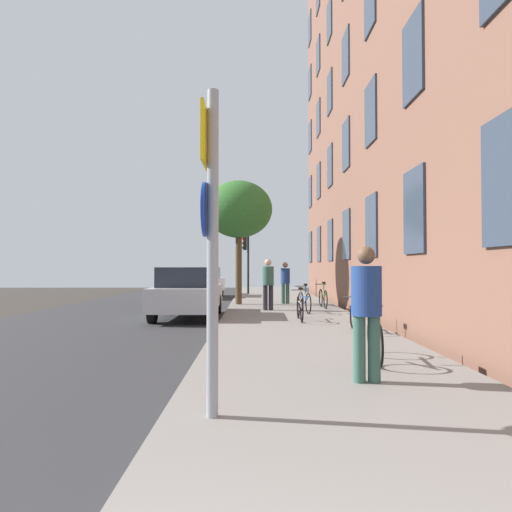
{
  "coord_description": "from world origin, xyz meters",
  "views": [
    {
      "loc": [
        -0.05,
        -0.66,
        1.64
      ],
      "look_at": [
        0.02,
        10.65,
        1.91
      ],
      "focal_mm": 32.1,
      "sensor_mm": 36.0,
      "label": 1
    }
  ],
  "objects_px": {
    "bicycle_4": "(323,298)",
    "car_0": "(188,292)",
    "traffic_light": "(246,253)",
    "tree_near": "(239,210)",
    "bicycle_0": "(375,338)",
    "bicycle_2": "(300,307)",
    "pedestrian_2": "(285,280)",
    "bicycle_3": "(304,301)",
    "pedestrian_1": "(268,281)",
    "car_1": "(205,282)",
    "bicycle_1": "(355,317)",
    "sign_post": "(210,228)",
    "pedestrian_0": "(366,304)"
  },
  "relations": [
    {
      "from": "bicycle_2",
      "to": "car_0",
      "type": "bearing_deg",
      "value": 155.06
    },
    {
      "from": "bicycle_4",
      "to": "pedestrian_0",
      "type": "xyz_separation_m",
      "value": [
        -1.12,
        -11.07,
        0.65
      ]
    },
    {
      "from": "pedestrian_1",
      "to": "pedestrian_2",
      "type": "xyz_separation_m",
      "value": [
        0.81,
        2.87,
        -0.05
      ]
    },
    {
      "from": "traffic_light",
      "to": "car_1",
      "type": "xyz_separation_m",
      "value": [
        -2.21,
        -1.58,
        -1.58
      ]
    },
    {
      "from": "bicycle_0",
      "to": "pedestrian_2",
      "type": "bearing_deg",
      "value": 93.1
    },
    {
      "from": "sign_post",
      "to": "car_1",
      "type": "relative_size",
      "value": 0.77
    },
    {
      "from": "traffic_light",
      "to": "bicycle_4",
      "type": "height_order",
      "value": "traffic_light"
    },
    {
      "from": "pedestrian_2",
      "to": "bicycle_4",
      "type": "bearing_deg",
      "value": -55.62
    },
    {
      "from": "pedestrian_1",
      "to": "pedestrian_2",
      "type": "bearing_deg",
      "value": 74.25
    },
    {
      "from": "bicycle_1",
      "to": "pedestrian_1",
      "type": "height_order",
      "value": "pedestrian_1"
    },
    {
      "from": "bicycle_1",
      "to": "bicycle_2",
      "type": "height_order",
      "value": "bicycle_2"
    },
    {
      "from": "bicycle_0",
      "to": "pedestrian_0",
      "type": "distance_m",
      "value": 1.57
    },
    {
      "from": "tree_near",
      "to": "bicycle_0",
      "type": "relative_size",
      "value": 3.04
    },
    {
      "from": "pedestrian_0",
      "to": "pedestrian_1",
      "type": "xyz_separation_m",
      "value": [
        -0.97,
        10.09,
        0.01
      ]
    },
    {
      "from": "traffic_light",
      "to": "bicycle_3",
      "type": "distance_m",
      "value": 11.14
    },
    {
      "from": "traffic_light",
      "to": "bicycle_2",
      "type": "height_order",
      "value": "traffic_light"
    },
    {
      "from": "traffic_light",
      "to": "pedestrian_0",
      "type": "bearing_deg",
      "value": -84.61
    },
    {
      "from": "sign_post",
      "to": "car_0",
      "type": "bearing_deg",
      "value": 99.39
    },
    {
      "from": "tree_near",
      "to": "pedestrian_1",
      "type": "xyz_separation_m",
      "value": [
        1.12,
        -2.61,
        -2.84
      ]
    },
    {
      "from": "bicycle_2",
      "to": "bicycle_3",
      "type": "bearing_deg",
      "value": 80.41
    },
    {
      "from": "bicycle_1",
      "to": "bicycle_3",
      "type": "distance_m",
      "value": 4.49
    },
    {
      "from": "bicycle_2",
      "to": "car_1",
      "type": "bearing_deg",
      "value": 108.92
    },
    {
      "from": "bicycle_4",
      "to": "car_0",
      "type": "height_order",
      "value": "car_0"
    },
    {
      "from": "sign_post",
      "to": "bicycle_0",
      "type": "xyz_separation_m",
      "value": [
        2.4,
        2.72,
        -1.54
      ]
    },
    {
      "from": "bicycle_0",
      "to": "pedestrian_2",
      "type": "distance_m",
      "value": 11.64
    },
    {
      "from": "pedestrian_2",
      "to": "car_0",
      "type": "xyz_separation_m",
      "value": [
        -3.41,
        -4.4,
        -0.26
      ]
    },
    {
      "from": "tree_near",
      "to": "car_1",
      "type": "relative_size",
      "value": 1.17
    },
    {
      "from": "car_1",
      "to": "pedestrian_2",
      "type": "bearing_deg",
      "value": -54.28
    },
    {
      "from": "pedestrian_1",
      "to": "car_0",
      "type": "relative_size",
      "value": 0.42
    },
    {
      "from": "bicycle_4",
      "to": "pedestrian_2",
      "type": "distance_m",
      "value": 2.36
    },
    {
      "from": "bicycle_3",
      "to": "pedestrian_1",
      "type": "relative_size",
      "value": 0.93
    },
    {
      "from": "traffic_light",
      "to": "car_1",
      "type": "distance_m",
      "value": 3.14
    },
    {
      "from": "sign_post",
      "to": "bicycle_1",
      "type": "xyz_separation_m",
      "value": [
        2.85,
        6.17,
        -1.57
      ]
    },
    {
      "from": "pedestrian_0",
      "to": "car_0",
      "type": "relative_size",
      "value": 0.42
    },
    {
      "from": "traffic_light",
      "to": "car_0",
      "type": "bearing_deg",
      "value": -98.4
    },
    {
      "from": "bicycle_3",
      "to": "car_0",
      "type": "distance_m",
      "value": 3.87
    },
    {
      "from": "bicycle_4",
      "to": "pedestrian_2",
      "type": "height_order",
      "value": "pedestrian_2"
    },
    {
      "from": "pedestrian_0",
      "to": "pedestrian_1",
      "type": "bearing_deg",
      "value": 95.49
    },
    {
      "from": "bicycle_1",
      "to": "bicycle_4",
      "type": "bearing_deg",
      "value": 88.13
    },
    {
      "from": "tree_near",
      "to": "bicycle_3",
      "type": "bearing_deg",
      "value": -56.32
    },
    {
      "from": "pedestrian_0",
      "to": "bicycle_3",
      "type": "bearing_deg",
      "value": 88.65
    },
    {
      "from": "traffic_light",
      "to": "tree_near",
      "type": "bearing_deg",
      "value": -91.61
    },
    {
      "from": "bicycle_2",
      "to": "pedestrian_0",
      "type": "distance_m",
      "value": 6.99
    },
    {
      "from": "bicycle_1",
      "to": "bicycle_4",
      "type": "relative_size",
      "value": 0.95
    },
    {
      "from": "pedestrian_1",
      "to": "car_0",
      "type": "distance_m",
      "value": 3.04
    },
    {
      "from": "bicycle_4",
      "to": "pedestrian_0",
      "type": "relative_size",
      "value": 0.92
    },
    {
      "from": "sign_post",
      "to": "bicycle_1",
      "type": "bearing_deg",
      "value": 65.19
    },
    {
      "from": "pedestrian_0",
      "to": "car_1",
      "type": "height_order",
      "value": "pedestrian_0"
    },
    {
      "from": "sign_post",
      "to": "car_1",
      "type": "xyz_separation_m",
      "value": [
        -2.16,
        19.79,
        -1.2
      ]
    },
    {
      "from": "bicycle_0",
      "to": "pedestrian_1",
      "type": "xyz_separation_m",
      "value": [
        -1.44,
        8.74,
        0.66
      ]
    }
  ]
}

